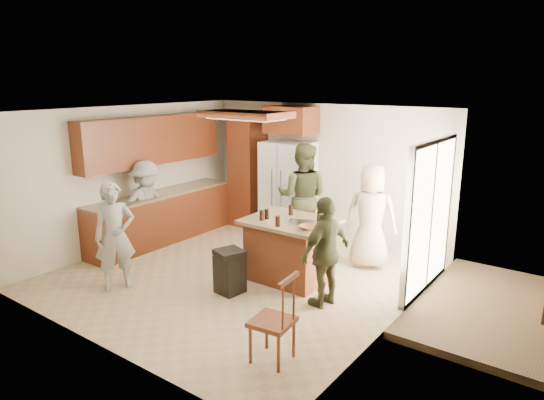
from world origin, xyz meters
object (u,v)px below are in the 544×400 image
Objects in this scene: trash_bin at (230,271)px; person_front_left at (115,236)px; person_side_right at (326,252)px; kitchen_island at (290,249)px; person_counter at (147,206)px; person_behind_left at (302,196)px; spindle_chair at (274,322)px; person_behind_right at (371,216)px; refrigerator at (288,189)px.

person_front_left is at bearing -149.51° from trash_bin.
kitchen_island is at bearing -106.12° from person_side_right.
trash_bin is at bearing -95.13° from person_counter.
person_behind_left is at bearing 95.50° from trash_bin.
person_side_right is (1.48, -1.74, -0.19)m from person_behind_left.
person_front_left is 1.70m from trash_bin.
spindle_chair reaches higher than kitchen_island.
person_behind_left is 2.98× the size of trash_bin.
trash_bin is (0.21, -2.20, -0.62)m from person_behind_left.
person_front_left is at bearing -138.39° from person_counter.
person_behind_right is 1.68× the size of spindle_chair.
person_front_left is 0.83× the size of person_behind_left.
kitchen_island is at bearing 119.89° from spindle_chair.
refrigerator reaches higher than person_behind_right.
person_side_right is at bearing -36.44° from person_front_left.
person_behind_left reaches higher than person_side_right.
person_side_right is 3.06m from refrigerator.
kitchen_island is (2.74, 0.38, -0.32)m from person_counter.
person_front_left reaches higher than person_side_right.
person_front_left is at bearing -53.77° from person_side_right.
kitchen_island is 2.03× the size of trash_bin.
refrigerator is (-0.63, 0.47, -0.04)m from person_behind_left.
spindle_chair is at bearing -60.11° from kitchen_island.
person_front_left is 3.55m from refrigerator.
person_counter is (-3.60, 0.05, 0.05)m from person_side_right.
refrigerator is 4.40m from spindle_chair.
person_behind_right is at bearing -13.53° from person_front_left.
person_behind_left reaches higher than person_front_left.
trash_bin is (-1.15, -2.08, -0.52)m from person_behind_right.
person_behind_right is at bearing -58.55° from person_counter.
trash_bin is at bearing -114.74° from kitchen_island.
person_side_right is at bearing 78.19° from person_behind_right.
spindle_chair is at bearing 19.71° from person_side_right.
person_behind_left is at bearing -20.88° from person_behind_right.
person_front_left is at bearing -99.30° from refrigerator.
person_counter reaches higher than person_side_right.
person_counter is at bearing 16.33° from person_behind_left.
person_counter is at bearing 62.30° from person_front_left.
refrigerator is 2.86m from trash_bin.
person_behind_left reaches higher than kitchen_island.
person_behind_right reaches higher than trash_bin.
person_behind_left is at bearing -128.97° from person_side_right.
person_front_left is 2.53m from kitchen_island.
refrigerator is 2.21m from kitchen_island.
person_behind_left is at bearing -37.00° from refrigerator.
person_behind_right is 1.06× the size of person_counter.
person_front_left is 3.88m from person_behind_right.
trash_bin is at bearing 73.27° from person_behind_left.
person_behind_right is at bearing 60.99° from trash_bin.
person_behind_left is 2.71m from person_counter.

